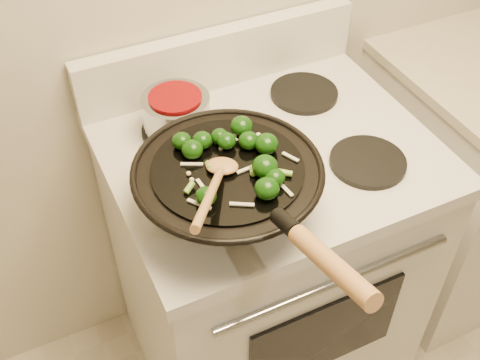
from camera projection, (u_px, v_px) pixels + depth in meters
name	position (u px, v px, depth m)	size (l,w,h in m)	color
stove	(264.00, 262.00, 1.77)	(0.78, 0.67, 1.08)	silver
wok	(229.00, 188.00, 1.24)	(0.40, 0.66, 0.25)	black
stirfry	(237.00, 154.00, 1.21)	(0.25, 0.25, 0.05)	#0E3408
wooden_spoon	(215.00, 182.00, 1.12)	(0.19, 0.27, 0.12)	#A57441
saucepan	(177.00, 113.00, 1.45)	(0.16, 0.26, 0.10)	#95989D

